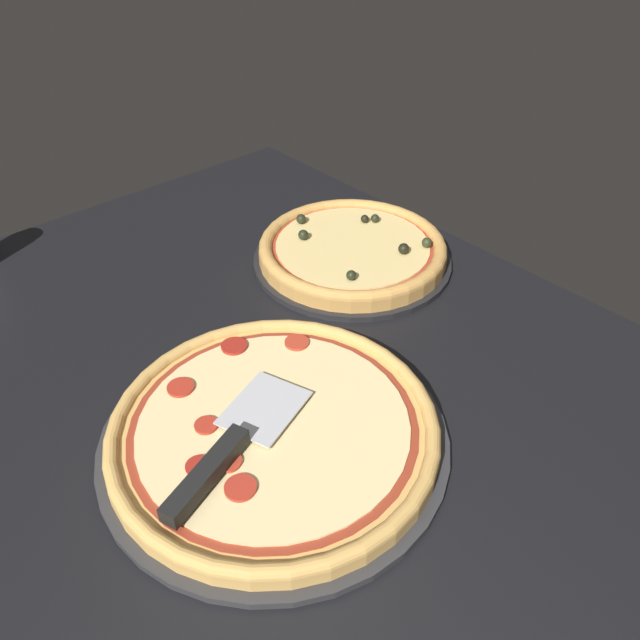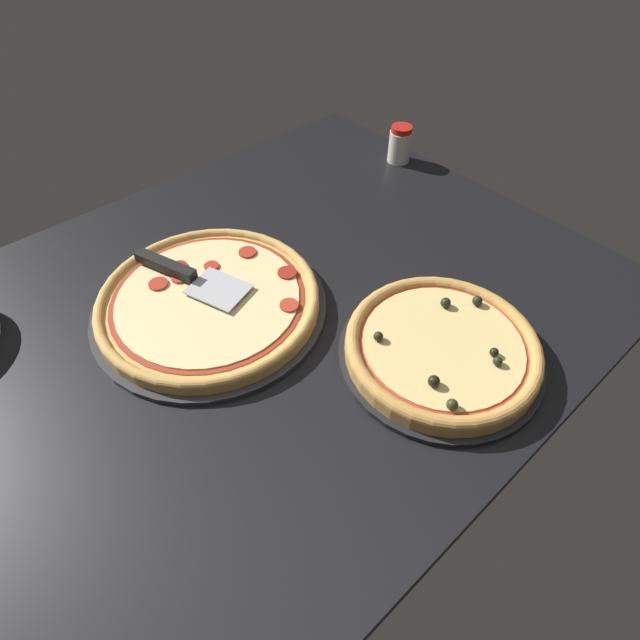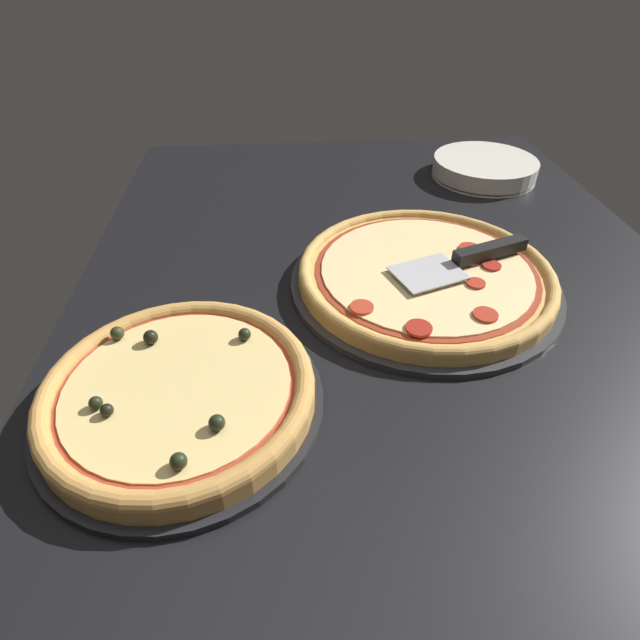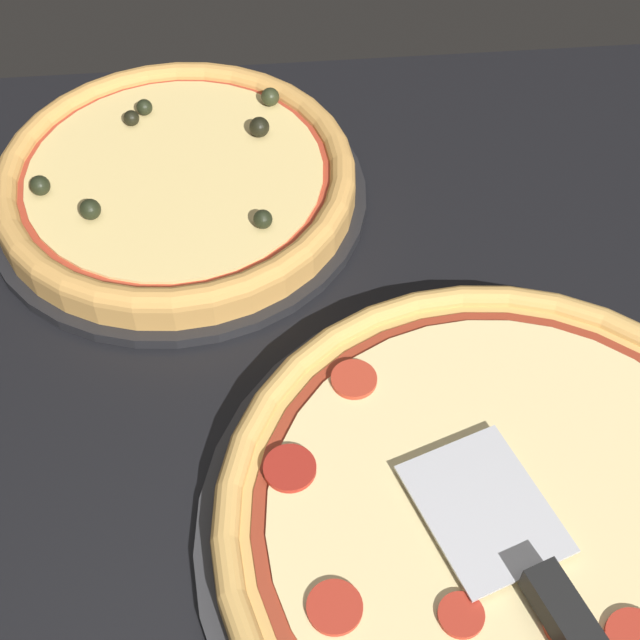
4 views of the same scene
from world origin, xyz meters
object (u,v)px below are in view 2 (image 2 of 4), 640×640
Objects in this scene: serving_spatula at (178,271)px; pizza_back at (442,346)px; pizza_front at (209,299)px; parmesan_shaker at (400,144)px.

pizza_back is at bearing 118.79° from serving_spatula.
pizza_front is 66.33cm from parmesan_shaker.
parmesan_shaker is at bearing -131.42° from pizza_back.
pizza_back is (-22.47, 34.98, 0.32)cm from pizza_front.
serving_spatula is 2.63× the size of parmesan_shaker.
pizza_back is 64.28cm from parmesan_shaker.
pizza_front is 1.25× the size of pizza_back.
serving_spatula is at bearing -61.21° from pizza_back.
parmesan_shaker is (-64.97, -13.21, 2.01)cm from pizza_front.
pizza_front is 8.32cm from serving_spatula.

